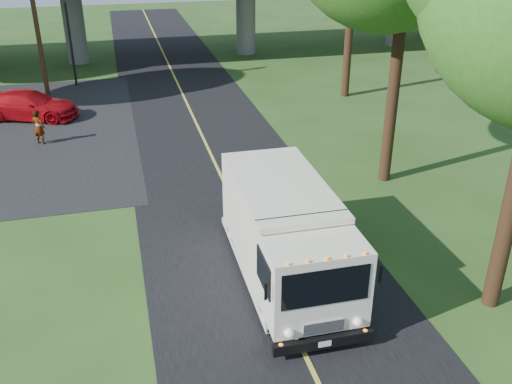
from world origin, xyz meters
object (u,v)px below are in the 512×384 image
object	(u,v)px
utility_pole	(35,13)
traffic_signal	(69,32)
pedestrian	(39,127)
red_sedan	(29,105)
step_van	(286,233)

from	to	relation	value
utility_pole	traffic_signal	bearing A→B (deg)	53.13
traffic_signal	pedestrian	world-z (taller)	traffic_signal
utility_pole	pedestrian	xyz separation A→B (m)	(0.25, -7.71, -3.80)
utility_pole	pedestrian	world-z (taller)	utility_pole
red_sedan	pedestrian	size ratio (longest dim) A/B	3.09
step_van	pedestrian	xyz separation A→B (m)	(-7.69, 12.85, -0.73)
traffic_signal	pedestrian	xyz separation A→B (m)	(-1.25, -9.71, -2.41)
utility_pole	pedestrian	size ratio (longest dim) A/B	5.67
step_van	utility_pole	bearing A→B (deg)	111.43
traffic_signal	red_sedan	bearing A→B (deg)	-109.49
traffic_signal	pedestrian	bearing A→B (deg)	-97.36
utility_pole	step_van	xyz separation A→B (m)	(7.94, -20.56, -3.08)
step_van	red_sedan	bearing A→B (deg)	117.30
step_van	red_sedan	size ratio (longest dim) A/B	1.36
utility_pole	step_van	distance (m)	22.26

